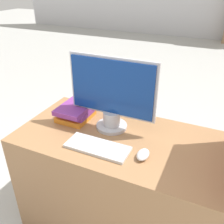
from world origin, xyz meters
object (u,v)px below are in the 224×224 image
(monitor, at_px, (112,94))
(keyboard, at_px, (98,147))
(book_stack, at_px, (76,111))
(mouse, at_px, (143,155))

(monitor, xyz_separation_m, keyboard, (0.02, -0.22, -0.21))
(keyboard, distance_m, book_stack, 0.36)
(book_stack, bearing_deg, mouse, -21.28)
(mouse, distance_m, book_stack, 0.55)
(monitor, height_order, keyboard, monitor)
(monitor, distance_m, keyboard, 0.31)
(monitor, xyz_separation_m, book_stack, (-0.25, 0.01, -0.17))
(keyboard, bearing_deg, monitor, 94.88)
(monitor, distance_m, mouse, 0.38)
(keyboard, xyz_separation_m, book_stack, (-0.27, 0.23, 0.04))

